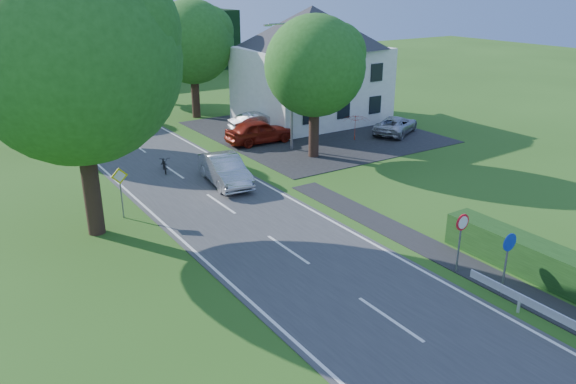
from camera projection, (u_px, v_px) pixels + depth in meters
road at (263, 233)px, 24.38m from camera, size 7.00×80.00×0.04m
parking_pad at (312, 132)px, 40.72m from camera, size 14.00×16.00×0.04m
line_edge_left at (194, 251)px, 22.70m from camera, size 0.12×80.00×0.01m
line_edge_right at (323, 216)px, 26.05m from camera, size 0.12×80.00×0.01m
line_centre at (263, 232)px, 24.38m from camera, size 0.12×80.00×0.01m
tree_main at (80, 100)px, 22.38m from camera, size 9.40×9.40×11.64m
tree_left_far at (34, 81)px, 35.93m from camera, size 7.00×7.00×8.58m
tree_right_far at (193, 60)px, 43.58m from camera, size 7.40×7.40×9.09m
tree_left_back at (12, 63)px, 45.66m from camera, size 6.60×6.60×8.07m
tree_right_back at (146, 59)px, 49.59m from camera, size 6.20×6.20×7.56m
tree_right_mid at (315, 88)px, 33.51m from camera, size 7.00×7.00×8.58m
treeline_right at (113, 45)px, 63.22m from camera, size 30.00×5.00×7.00m
house_white at (311, 64)px, 42.55m from camera, size 10.60×8.40×8.60m
streetlight at (290, 81)px, 34.78m from camera, size 2.03×0.18×8.00m
sign_roundabout at (508, 252)px, 18.97m from camera, size 0.64×0.08×2.37m
sign_speed_limit at (462, 229)px, 20.49m from camera, size 0.64×0.11×2.37m
sign_priority_left at (120, 183)px, 25.36m from camera, size 0.78×0.09×2.44m
moving_car at (225, 170)px, 29.96m from camera, size 2.29×4.91×1.56m
motorcycle at (164, 163)px, 32.08m from camera, size 1.05×1.82×0.91m
parked_car_red at (259, 131)px, 37.59m from camera, size 4.71×2.08×1.58m
parked_car_silver_a at (260, 123)px, 40.12m from camera, size 4.56×2.19×1.44m
parked_car_silver_b at (396, 125)px, 39.94m from camera, size 4.97×3.91×1.25m
parasol at (355, 128)px, 38.23m from camera, size 2.42×2.44×1.74m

